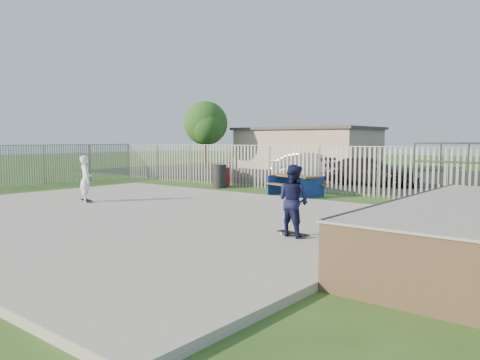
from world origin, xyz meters
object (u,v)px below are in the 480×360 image
Objects in this scene: funbox at (460,204)px; car_dark at (369,171)px; trash_bin_grey at (219,176)px; skater_white at (86,179)px; tree_left at (206,123)px; picnic_table at (295,185)px; skater_navy at (293,200)px; car_silver at (313,166)px; trash_bin_red at (224,177)px.

car_dark is at bearing 122.82° from funbox.
skater_white is at bearing -86.32° from trash_bin_grey.
tree_left is (-10.42, 10.17, 2.96)m from trash_bin_grey.
skater_white reaches higher than picnic_table.
car_dark is at bearing -82.66° from skater_white.
car_silver is at bearing -52.24° from skater_navy.
trash_bin_grey reaches higher than trash_bin_red.
picnic_table is 6.21m from funbox.
trash_bin_grey is 11.92m from skater_navy.
trash_bin_red is at bearing -32.95° from skater_navy.
picnic_table is 18.52m from tree_left.
tree_left reaches higher than car_silver.
trash_bin_grey is at bearing 167.13° from funbox.
skater_white reaches higher than trash_bin_red.
tree_left reaches higher than funbox.
trash_bin_grey is at bearing -31.53° from skater_navy.
skater_white is (-4.56, -12.93, 0.24)m from car_dark.
tree_left is (-10.16, 9.53, 3.04)m from trash_bin_red.
car_dark is at bearing 100.68° from picnic_table.
funbox is 12.44m from skater_white.
tree_left reaches higher than skater_white.
skater_navy is at bearing -155.41° from skater_white.
car_dark is (-5.64, 5.85, 0.48)m from funbox.
trash_bin_red is at bearing -43.17° from tree_left.
trash_bin_grey is (-4.47, 0.40, 0.12)m from picnic_table.
skater_white is at bearing -156.35° from funbox.
skater_navy is (7.96, -14.46, 0.18)m from car_silver.
car_dark is at bearing -64.16° from skater_navy.
skater_navy reaches higher than car_dark.
tree_left is at bearing 67.43° from car_dark.
skater_white is at bearing 6.77° from skater_navy.
tree_left is at bearing 142.43° from funbox.
picnic_table is 8.08m from skater_white.
funbox is 2.12× the size of trash_bin_grey.
picnic_table is 4.84m from trash_bin_red.
tree_left is at bearing 59.40° from car_silver.
funbox is 10.98m from trash_bin_red.
skater_white reaches higher than car_silver.
funbox is 0.45× the size of tree_left.
trash_bin_grey reaches higher than funbox.
skater_navy reaches higher than funbox.
car_silver is at bearing 131.39° from picnic_table.
trash_bin_red is 12.54m from skater_navy.
funbox is at bearing -118.45° from skater_white.
picnic_table is at bearing -49.00° from skater_navy.
picnic_table is 1.49× the size of skater_white.
trash_bin_red is 0.69m from trash_bin_grey.
trash_bin_grey is 6.82m from car_silver.
tree_left reaches higher than picnic_table.
skater_white is at bearing -58.19° from tree_left.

